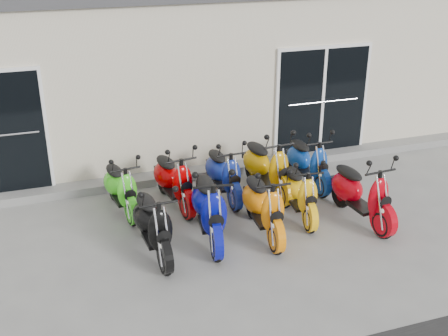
{
  "coord_description": "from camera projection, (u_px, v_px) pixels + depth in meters",
  "views": [
    {
      "loc": [
        -2.72,
        -7.44,
        4.44
      ],
      "look_at": [
        0.0,
        0.6,
        0.75
      ],
      "focal_mm": 45.0,
      "sensor_mm": 36.0,
      "label": 1
    }
  ],
  "objects": [
    {
      "name": "scooter_front_red",
      "position": [
        362.0,
        185.0,
        8.91
      ],
      "size": [
        0.76,
        1.76,
        1.27
      ],
      "primitive_type": null,
      "rotation": [
        0.0,
        0.0,
        0.08
      ],
      "color": "#B7020F",
      "rests_on": "ground"
    },
    {
      "name": "scooter_front_orange_a",
      "position": [
        264.0,
        198.0,
        8.52
      ],
      "size": [
        0.72,
        1.73,
        1.25
      ],
      "primitive_type": null,
      "rotation": [
        0.0,
        0.0,
        -0.06
      ],
      "color": "orange",
      "rests_on": "ground"
    },
    {
      "name": "scooter_front_black",
      "position": [
        153.0,
        216.0,
        8.0
      ],
      "size": [
        0.7,
        1.7,
        1.23
      ],
      "primitive_type": null,
      "rotation": [
        0.0,
        0.0,
        0.05
      ],
      "color": "black",
      "rests_on": "ground"
    },
    {
      "name": "scooter_front_orange_b",
      "position": [
        300.0,
        185.0,
        9.06
      ],
      "size": [
        0.74,
        1.6,
        1.14
      ],
      "primitive_type": null,
      "rotation": [
        0.0,
        0.0,
        -0.12
      ],
      "color": "yellow",
      "rests_on": "ground"
    },
    {
      "name": "ground",
      "position": [
        236.0,
        225.0,
        9.04
      ],
      "size": [
        80.0,
        80.0,
        0.0
      ],
      "primitive_type": "plane",
      "color": "gray",
      "rests_on": "ground"
    },
    {
      "name": "scooter_back_extra",
      "position": [
        308.0,
        155.0,
        10.18
      ],
      "size": [
        0.62,
        1.62,
        1.19
      ],
      "primitive_type": null,
      "rotation": [
        0.0,
        0.0,
        0.02
      ],
      "color": "navy",
      "rests_on": "ground"
    },
    {
      "name": "front_step",
      "position": [
        200.0,
        172.0,
        10.76
      ],
      "size": [
        14.0,
        0.4,
        0.15
      ],
      "primitive_type": "cube",
      "color": "gray",
      "rests_on": "ground"
    },
    {
      "name": "door_right",
      "position": [
        322.0,
        98.0,
        11.18
      ],
      "size": [
        2.02,
        0.08,
        2.22
      ],
      "primitive_type": "cube",
      "color": "black",
      "rests_on": "front_step"
    },
    {
      "name": "scooter_back_red",
      "position": [
        173.0,
        173.0,
        9.41
      ],
      "size": [
        0.82,
        1.72,
        1.22
      ],
      "primitive_type": null,
      "rotation": [
        0.0,
        0.0,
        0.13
      ],
      "color": "#AE0001",
      "rests_on": "ground"
    },
    {
      "name": "building",
      "position": [
        160.0,
        59.0,
        12.91
      ],
      "size": [
        14.0,
        6.0,
        3.2
      ],
      "primitive_type": "cube",
      "color": "beige",
      "rests_on": "ground"
    },
    {
      "name": "scooter_back_blue",
      "position": [
        224.0,
        167.0,
        9.7
      ],
      "size": [
        0.62,
        1.62,
        1.19
      ],
      "primitive_type": null,
      "rotation": [
        0.0,
        0.0,
        0.02
      ],
      "color": "navy",
      "rests_on": "ground"
    },
    {
      "name": "scooter_back_yellow",
      "position": [
        267.0,
        160.0,
        9.84
      ],
      "size": [
        0.8,
        1.82,
        1.31
      ],
      "primitive_type": null,
      "rotation": [
        0.0,
        0.0,
        0.09
      ],
      "color": "#D09306",
      "rests_on": "ground"
    },
    {
      "name": "scooter_back_green",
      "position": [
        120.0,
        181.0,
        9.22
      ],
      "size": [
        0.76,
        1.6,
        1.13
      ],
      "primitive_type": null,
      "rotation": [
        0.0,
        0.0,
        0.14
      ],
      "color": "#43DF21",
      "rests_on": "ground"
    },
    {
      "name": "door_left",
      "position": [
        15.0,
        130.0,
        9.48
      ],
      "size": [
        1.07,
        0.08,
        2.22
      ],
      "primitive_type": "cube",
      "color": "black",
      "rests_on": "front_step"
    },
    {
      "name": "scooter_front_blue",
      "position": [
        209.0,
        200.0,
        8.37
      ],
      "size": [
        0.91,
        1.89,
        1.34
      ],
      "primitive_type": null,
      "rotation": [
        0.0,
        0.0,
        -0.14
      ],
      "color": "#090E8E",
      "rests_on": "ground"
    }
  ]
}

